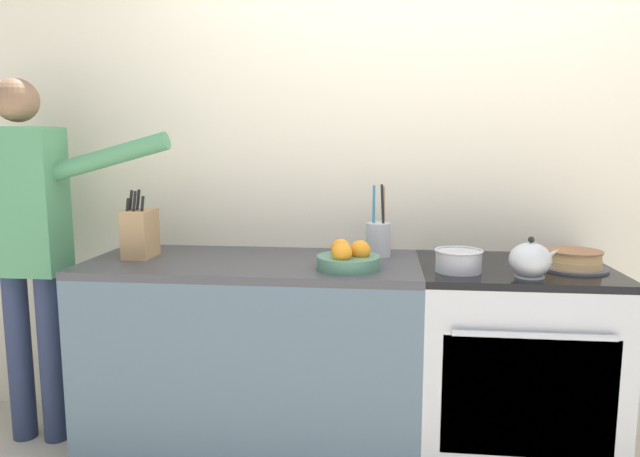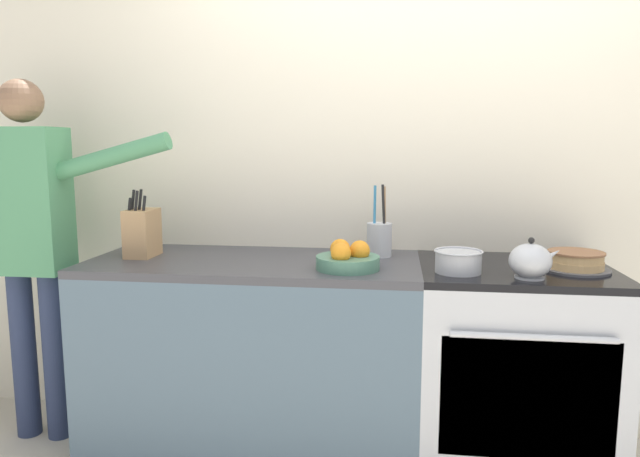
{
  "view_description": "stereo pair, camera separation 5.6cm",
  "coord_description": "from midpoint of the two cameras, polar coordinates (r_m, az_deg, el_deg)",
  "views": [
    {
      "loc": [
        -0.19,
        -2.09,
        1.39
      ],
      "look_at": [
        -0.46,
        0.3,
        1.04
      ],
      "focal_mm": 32.0,
      "sensor_mm": 36.0,
      "label": 1
    },
    {
      "loc": [
        -0.14,
        -2.09,
        1.39
      ],
      "look_at": [
        -0.46,
        0.3,
        1.04
      ],
      "focal_mm": 32.0,
      "sensor_mm": 36.0,
      "label": 2
    }
  ],
  "objects": [
    {
      "name": "wall_back",
      "position": [
        2.78,
        11.07,
        6.24
      ],
      "size": [
        8.0,
        0.04,
        2.6
      ],
      "color": "silver",
      "rests_on": "ground_plane"
    },
    {
      "name": "counter_cabinet",
      "position": [
        2.67,
        -5.87,
        -12.55
      ],
      "size": [
        1.46,
        0.66,
        0.89
      ],
      "color": "#4C6070",
      "rests_on": "ground_plane"
    },
    {
      "name": "stove_range",
      "position": [
        2.65,
        19.1,
        -13.1
      ],
      "size": [
        0.78,
        0.69,
        0.89
      ],
      "color": "#B7BABF",
      "rests_on": "ground_plane"
    },
    {
      "name": "layer_cake",
      "position": [
        2.53,
        24.78,
        -3.03
      ],
      "size": [
        0.27,
        0.27,
        0.08
      ],
      "color": "#4C4C51",
      "rests_on": "stove_range"
    },
    {
      "name": "tea_kettle",
      "position": [
        2.32,
        20.98,
        -3.07
      ],
      "size": [
        0.19,
        0.16,
        0.16
      ],
      "color": "#B7BABF",
      "rests_on": "stove_range"
    },
    {
      "name": "mixing_bowl",
      "position": [
        2.34,
        14.32,
        -3.18
      ],
      "size": [
        0.19,
        0.19,
        0.09
      ],
      "color": "#B7BABF",
      "rests_on": "stove_range"
    },
    {
      "name": "knife_block",
      "position": [
        2.7,
        -16.79,
        -0.38
      ],
      "size": [
        0.11,
        0.17,
        0.31
      ],
      "color": "tan",
      "rests_on": "counter_cabinet"
    },
    {
      "name": "utensil_crock",
      "position": [
        2.61,
        6.56,
        -0.99
      ],
      "size": [
        0.11,
        0.11,
        0.33
      ],
      "color": "#B7BABF",
      "rests_on": "counter_cabinet"
    },
    {
      "name": "fruit_bowl",
      "position": [
        2.33,
        3.46,
        -3.05
      ],
      "size": [
        0.26,
        0.26,
        0.12
      ],
      "color": "#4C7F66",
      "rests_on": "counter_cabinet"
    },
    {
      "name": "person_baker",
      "position": [
        2.93,
        -26.35,
        -0.04
      ],
      "size": [
        0.94,
        0.2,
        1.69
      ],
      "rotation": [
        0.0,
        0.0,
        -0.12
      ],
      "color": "#283351",
      "rests_on": "ground_plane"
    }
  ]
}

